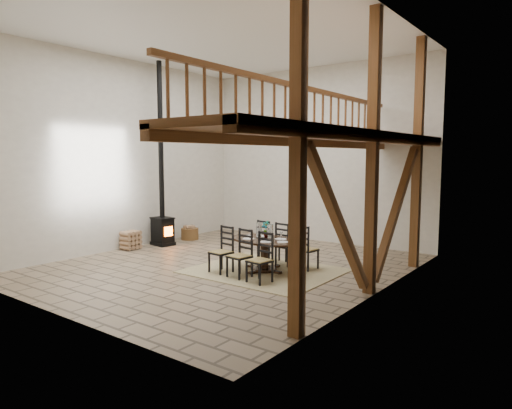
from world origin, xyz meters
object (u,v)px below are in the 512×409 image
Objects in this scene: log_basket at (190,233)px; log_stack at (131,240)px; wood_stove at (162,204)px; dining_table at (265,254)px.

log_basket is 1.99m from log_stack.
wood_stove reaches higher than log_stack.
log_basket is at bearing 99.21° from wood_stove.
dining_table is 4.11m from wood_stove.
wood_stove is at bearing 75.58° from log_stack.
log_basket is at bearing 83.81° from log_stack.
log_stack is at bearing -96.19° from wood_stove.
wood_stove is 1.30m from log_stack.
log_basket is (-4.00, 1.76, -0.19)m from dining_table.
wood_stove reaches higher than log_basket.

